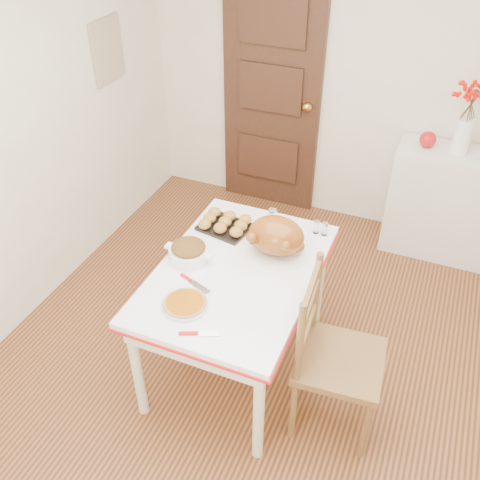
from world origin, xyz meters
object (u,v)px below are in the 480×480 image
at_px(sideboard, 447,204).
at_px(chair_oak, 341,358).
at_px(kitchen_table, 237,318).
at_px(pumpkin_pie, 185,303).
at_px(turkey_platter, 276,237).

relative_size(sideboard, chair_oak, 0.86).
relative_size(sideboard, kitchen_table, 0.69).
distance_m(kitchen_table, pumpkin_pie, 0.58).
bearing_deg(chair_oak, kitchen_table, 70.91).
bearing_deg(sideboard, pumpkin_pie, -119.29).
xyz_separation_m(chair_oak, pumpkin_pie, (-0.81, -0.21, 0.28)).
height_order(sideboard, kitchen_table, sideboard).
bearing_deg(chair_oak, pumpkin_pie, 99.58).
height_order(chair_oak, pumpkin_pie, chair_oak).
relative_size(kitchen_table, turkey_platter, 3.36).
distance_m(sideboard, pumpkin_pie, 2.47).
relative_size(kitchen_table, chair_oak, 1.25).
bearing_deg(pumpkin_pie, kitchen_table, 71.03).
xyz_separation_m(sideboard, kitchen_table, (-1.06, -1.75, -0.06)).
height_order(kitchen_table, turkey_platter, turkey_platter).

